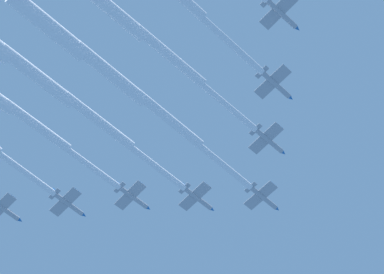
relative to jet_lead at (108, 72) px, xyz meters
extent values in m
cylinder|color=#9EA3AD|center=(-13.53, -44.31, 0.02)|extent=(3.72, 8.96, 1.18)
cone|color=#1959A5|center=(-14.98, -49.15, 0.02)|extent=(1.45, 1.57, 1.12)
cylinder|color=black|center=(-12.16, -39.76, 0.02)|extent=(1.02, 0.83, 0.89)
ellipsoid|color=black|center=(-14.06, -46.22, 0.48)|extent=(1.32, 2.05, 0.74)
cube|color=#9EA3AD|center=(-13.38, -43.80, -0.03)|extent=(8.81, 4.99, 0.81)
cube|color=#1959A5|center=(-9.69, -44.90, -0.27)|extent=(1.34, 2.41, 0.16)
cube|color=#1959A5|center=(-17.05, -42.70, 0.34)|extent=(1.34, 2.41, 0.16)
cube|color=#9EA3AD|center=(-12.44, -40.69, 0.02)|extent=(3.38, 1.97, 0.35)
cube|color=#1959A5|center=(-12.37, -40.72, 0.96)|extent=(0.66, 1.42, 1.90)
cylinder|color=white|center=(-9.75, -31.71, 0.02)|extent=(6.80, 18.31, 1.51)
cylinder|color=white|center=(-5.37, -16.08, 0.04)|extent=(7.52, 18.52, 2.26)
cylinder|color=white|center=(-0.32, -0.66, 0.01)|extent=(8.25, 18.74, 3.01)
cylinder|color=white|center=(4.76, 14.76, -0.03)|extent=(8.97, 18.95, 3.77)
cylinder|color=#9EA3AD|center=(0.01, -37.96, 1.07)|extent=(3.81, 8.95, 1.20)
cone|color=#1959A5|center=(-1.49, -42.79, 1.07)|extent=(1.47, 1.58, 1.14)
cylinder|color=black|center=(1.41, -33.43, 1.07)|extent=(1.04, 0.84, 0.90)
ellipsoid|color=black|center=(-0.54, -39.87, 1.53)|extent=(1.35, 2.06, 0.75)
cube|color=#9EA3AD|center=(0.16, -37.45, 1.02)|extent=(8.80, 5.06, 0.94)
cube|color=#1959A5|center=(3.83, -38.58, 0.72)|extent=(1.36, 2.41, 0.17)
cube|color=#1959A5|center=(-3.49, -36.31, 1.46)|extent=(1.36, 2.41, 0.17)
cube|color=#9EA3AD|center=(1.12, -34.35, 1.07)|extent=(3.38, 2.00, 0.41)
cube|color=#1959A5|center=(1.21, -34.38, 2.01)|extent=(0.70, 1.43, 1.90)
cylinder|color=white|center=(3.91, -25.34, 1.07)|extent=(7.01, 18.39, 1.53)
cylinder|color=white|center=(8.46, -9.66, 1.09)|extent=(7.74, 18.61, 2.29)
cylinder|color=white|center=(13.68, 5.82, 1.06)|extent=(8.47, 18.84, 3.06)
cylinder|color=#9EA3AD|center=(-21.26, -31.52, 0.93)|extent=(3.83, 8.95, 1.21)
cone|color=#1959A5|center=(-22.76, -36.34, 0.93)|extent=(1.49, 1.58, 1.15)
cylinder|color=black|center=(-19.85, -26.99, 0.93)|extent=(1.05, 0.84, 0.91)
ellipsoid|color=black|center=(-21.80, -33.43, 1.39)|extent=(1.36, 2.06, 0.76)
cube|color=#9EA3AD|center=(-21.11, -31.01, 0.88)|extent=(8.79, 5.06, 1.05)
cube|color=#1959A5|center=(-17.45, -32.14, 0.53)|extent=(1.36, 2.41, 0.17)
cube|color=#1959A5|center=(-24.76, -29.87, 1.36)|extent=(1.36, 2.41, 0.17)
cube|color=#9EA3AD|center=(-20.14, -27.91, 0.93)|extent=(3.37, 2.00, 0.44)
cube|color=#1959A5|center=(-20.04, -27.94, 1.87)|extent=(0.73, 1.43, 1.90)
cylinder|color=white|center=(-17.37, -18.99, 0.93)|extent=(6.99, 18.19, 1.54)
cylinder|color=white|center=(-12.85, -3.48, 0.96)|extent=(7.72, 18.42, 2.31)
cylinder|color=white|center=(-7.67, 11.81, 0.91)|extent=(8.46, 18.65, 3.09)
cylinder|color=#9EA3AD|center=(13.54, -31.61, 2.78)|extent=(3.89, 8.95, 1.24)
cone|color=#1959A5|center=(12.02, -36.43, 2.78)|extent=(1.51, 1.59, 1.17)
cylinder|color=black|center=(14.97, -27.08, 2.78)|extent=(1.06, 0.85, 0.93)
ellipsoid|color=black|center=(13.00, -33.52, 3.25)|extent=(1.38, 2.07, 0.77)
cube|color=#9EA3AD|center=(13.69, -31.10, 2.73)|extent=(8.77, 5.09, 1.25)
cube|color=#1959A5|center=(17.34, -32.25, 2.29)|extent=(1.37, 2.41, 0.19)
cube|color=#1959A5|center=(10.07, -29.95, 3.31)|extent=(1.37, 2.41, 0.19)
cube|color=#9EA3AD|center=(14.68, -28.01, 2.78)|extent=(3.37, 2.01, 0.52)
cube|color=#1959A5|center=(14.80, -28.05, 3.72)|extent=(0.78, 1.45, 1.90)
cylinder|color=white|center=(17.35, -19.55, 2.78)|extent=(6.76, 17.14, 1.57)
cylinder|color=white|center=(21.65, -4.98, 2.82)|extent=(7.51, 17.37, 2.36)
cylinder|color=#9EA3AD|center=(-29.00, -18.73, -0.56)|extent=(3.73, 8.98, 1.22)
cone|color=#1959A5|center=(-30.43, -23.57, -0.56)|extent=(1.48, 1.58, 1.16)
cylinder|color=black|center=(-27.65, -14.18, -0.56)|extent=(1.05, 0.84, 0.92)
ellipsoid|color=black|center=(-29.51, -20.64, -0.10)|extent=(1.34, 2.06, 0.76)
cube|color=#9EA3AD|center=(-28.85, -18.21, -0.61)|extent=(8.78, 4.96, 1.12)
cube|color=#1959A5|center=(-25.18, -19.30, -0.99)|extent=(1.33, 2.41, 0.18)
cube|color=#1959A5|center=(-32.51, -17.13, -0.09)|extent=(1.33, 2.41, 0.18)
cube|color=#9EA3AD|center=(-27.93, -15.11, -0.56)|extent=(3.37, 1.96, 0.47)
cube|color=#1959A5|center=(-27.82, -15.14, 0.38)|extent=(0.72, 1.44, 1.90)
cylinder|color=white|center=(-25.09, -5.55, -0.56)|extent=(7.17, 19.62, 1.55)
cylinder|color=#9EA3AD|center=(27.07, -25.26, 1.61)|extent=(3.70, 8.99, 1.24)
cone|color=#1959A5|center=(25.67, -30.11, 1.61)|extent=(1.49, 1.58, 1.18)
cylinder|color=black|center=(28.39, -20.70, 1.61)|extent=(1.06, 0.83, 0.93)
ellipsoid|color=black|center=(26.58, -27.18, 2.07)|extent=(1.34, 2.06, 0.78)
cube|color=#9EA3AD|center=(27.22, -24.74, 1.56)|extent=(8.76, 4.92, 1.27)
cube|color=#1959A5|center=(30.89, -25.81, 1.11)|extent=(1.32, 2.41, 0.19)
cube|color=#1959A5|center=(23.56, -23.68, 2.14)|extent=(1.32, 2.41, 0.19)
cube|color=#9EA3AD|center=(28.12, -21.63, 1.61)|extent=(3.36, 1.94, 0.53)
cube|color=#1959A5|center=(28.25, -21.67, 2.55)|extent=(0.75, 1.45, 1.90)
cylinder|color=white|center=(30.72, -12.68, 1.61)|extent=(6.67, 18.21, 1.58)
cylinder|color=#9EA3AD|center=(-36.74, -5.94, 1.55)|extent=(3.82, 8.96, 1.21)
cone|color=#1959A5|center=(-38.23, -10.76, 1.55)|extent=(1.49, 1.58, 1.15)
ellipsoid|color=black|center=(-37.27, -7.85, 2.02)|extent=(1.36, 2.06, 0.76)
cube|color=#9EA3AD|center=(-36.58, -5.42, 1.50)|extent=(8.79, 5.05, 1.07)
cube|color=#1959A5|center=(-32.92, -6.56, 1.15)|extent=(1.36, 2.41, 0.18)
cube|color=#9EA3AD|center=(-35.62, -2.33, 1.55)|extent=(3.37, 1.99, 0.45)
cylinder|color=#9EA3AD|center=(40.60, -18.91, 0.97)|extent=(3.69, 8.97, 1.20)
cone|color=#1959A5|center=(39.18, -23.76, 0.97)|extent=(1.46, 1.57, 1.14)
ellipsoid|color=black|center=(40.09, -20.82, 1.43)|extent=(1.32, 2.05, 0.75)
cube|color=#9EA3AD|center=(40.75, -18.39, 0.92)|extent=(8.80, 4.96, 0.91)
cube|color=#1959A5|center=(37.08, -17.31, 1.34)|extent=(1.33, 2.41, 0.16)
camera|label=1|loc=(-55.46, 64.04, -151.23)|focal=78.21mm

